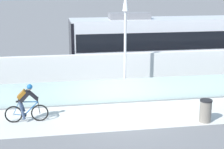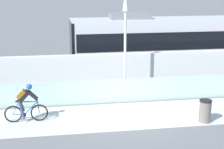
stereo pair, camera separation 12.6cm
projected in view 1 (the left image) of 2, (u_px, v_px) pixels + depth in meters
name	position (u px, v px, depth m)	size (l,w,h in m)	color
ground_plane	(126.00, 116.00, 15.67)	(200.00, 200.00, 0.00)	slate
bike_path_deck	(126.00, 116.00, 15.67)	(32.00, 3.20, 0.01)	silver
glass_parapet	(118.00, 91.00, 17.30)	(32.00, 0.05, 1.14)	#ADC6C1
concrete_barrier_wall	(111.00, 73.00, 18.91)	(32.00, 0.36, 2.01)	silver
tram_rail_near	(104.00, 79.00, 21.53)	(32.00, 0.08, 0.01)	#595654
tram_rail_far	(101.00, 73.00, 22.89)	(32.00, 0.08, 0.01)	#595654
tram	(160.00, 44.00, 22.33)	(11.06, 2.54, 3.81)	silver
cyclist_on_bike	(26.00, 104.00, 14.79)	(1.77, 0.58, 1.61)	black
lamp_post_antenna	(125.00, 33.00, 16.97)	(0.28, 0.28, 5.20)	gray
trash_bin	(206.00, 111.00, 14.87)	(0.51, 0.51, 0.96)	slate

